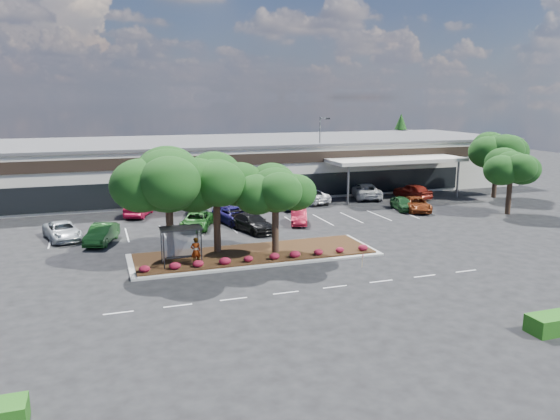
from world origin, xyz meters
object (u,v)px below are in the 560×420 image
object	(u,v)px
light_pole	(320,162)
car_1	(102,234)
car_0	(62,231)
survey_stake	(363,259)

from	to	relation	value
light_pole	car_1	size ratio (longest dim) A/B	1.98
light_pole	car_0	bearing A→B (deg)	-157.24
survey_stake	car_0	bearing A→B (deg)	143.40
light_pole	car_0	size ratio (longest dim) A/B	1.81
light_pole	car_1	distance (m)	28.57
light_pole	car_1	world-z (taller)	light_pole
light_pole	survey_stake	size ratio (longest dim) A/B	9.90
survey_stake	car_1	bearing A→B (deg)	143.53
car_0	survey_stake	bearing A→B (deg)	-51.07
car_1	survey_stake	bearing A→B (deg)	-17.86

